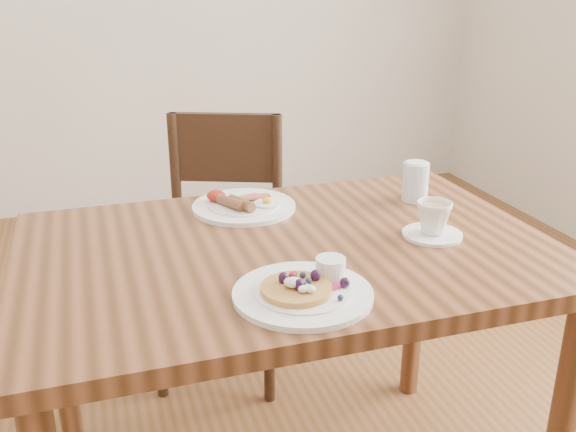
# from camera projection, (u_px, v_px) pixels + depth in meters

# --- Properties ---
(dining_table) EXTENTS (1.20, 0.80, 0.75)m
(dining_table) POSITION_uv_depth(u_px,v_px,m) (288.00, 284.00, 1.49)
(dining_table) COLOR brown
(dining_table) RESTS_ON ground
(chair_far) EXTENTS (0.55, 0.55, 0.88)m
(chair_far) POSITION_uv_depth(u_px,v_px,m) (222.00, 234.00, 2.19)
(chair_far) COLOR #311F12
(chair_far) RESTS_ON ground
(pancake_plate) EXTENTS (0.27, 0.27, 0.06)m
(pancake_plate) POSITION_uv_depth(u_px,v_px,m) (305.00, 289.00, 1.22)
(pancake_plate) COLOR white
(pancake_plate) RESTS_ON dining_table
(breakfast_plate) EXTENTS (0.27, 0.27, 0.04)m
(breakfast_plate) POSITION_uv_depth(u_px,v_px,m) (242.00, 205.00, 1.67)
(breakfast_plate) COLOR white
(breakfast_plate) RESTS_ON dining_table
(teacup_saucer) EXTENTS (0.14, 0.14, 0.08)m
(teacup_saucer) POSITION_uv_depth(u_px,v_px,m) (433.00, 221.00, 1.49)
(teacup_saucer) COLOR white
(teacup_saucer) RESTS_ON dining_table
(water_glass) EXTENTS (0.07, 0.07, 0.10)m
(water_glass) POSITION_uv_depth(u_px,v_px,m) (415.00, 182.00, 1.72)
(water_glass) COLOR silver
(water_glass) RESTS_ON dining_table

